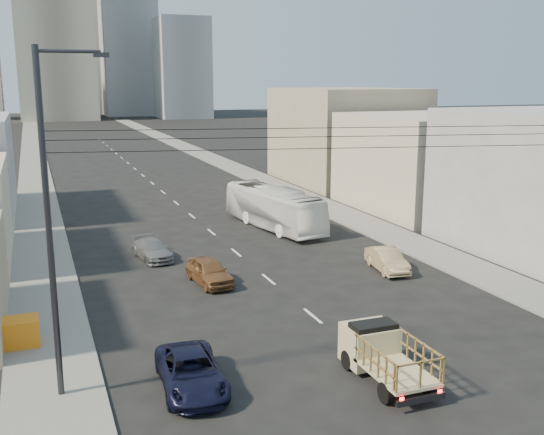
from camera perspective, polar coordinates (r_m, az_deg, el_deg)
ground at (r=24.01m, az=11.84°, el=-15.07°), size 420.00×420.00×0.00m
sidewalk_left at (r=88.49m, az=-20.55°, el=4.45°), size 3.50×180.00×0.12m
sidewalk_right at (r=91.57m, az=-5.66°, el=5.41°), size 3.50×180.00×0.12m
lane_dashes at (r=72.62m, az=-11.11°, el=3.40°), size 0.15×104.00×0.01m
flatbed_pickup at (r=24.32m, az=10.03°, el=-11.76°), size 1.95×4.41×1.90m
navy_pickup at (r=23.66m, az=-7.25°, el=-13.57°), size 2.43×4.79×1.30m
city_bus at (r=47.52m, az=0.15°, el=0.89°), size 4.30×11.32×3.08m
sedan_brown at (r=34.92m, az=-5.65°, el=-4.81°), size 2.11×4.26×1.40m
sedan_tan at (r=37.65m, az=10.28°, el=-3.76°), size 1.90×4.08×1.29m
sedan_grey at (r=40.18m, az=-10.69°, el=-2.83°), size 2.24×4.31×1.19m
streetlamp_left at (r=22.28m, az=-19.17°, el=-0.03°), size 2.36×0.25×12.00m
overhead_wires at (r=22.73m, az=10.80°, el=7.12°), size 23.01×5.02×0.72m
crate_stack at (r=28.72m, az=-21.94°, el=-9.53°), size 1.80×1.20×1.14m
bldg_right_near at (r=44.76m, az=23.17°, el=3.03°), size 10.00×12.00×9.00m
bldg_right_mid at (r=55.93m, az=13.60°, el=4.82°), size 11.00×14.00×8.00m
bldg_right_far at (r=69.78m, az=6.57°, el=7.33°), size 12.00×16.00×10.00m
high_rise_tower at (r=188.94m, az=-19.12°, el=17.43°), size 20.00×20.00×60.00m
midrise_ne at (r=205.20m, az=-12.73°, el=14.52°), size 16.00×16.00×40.00m
midrise_back at (r=218.82m, az=-16.55°, el=14.69°), size 18.00×18.00×44.00m
midrise_east at (r=187.56m, az=-8.02°, el=13.10°), size 14.00×14.00×28.00m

